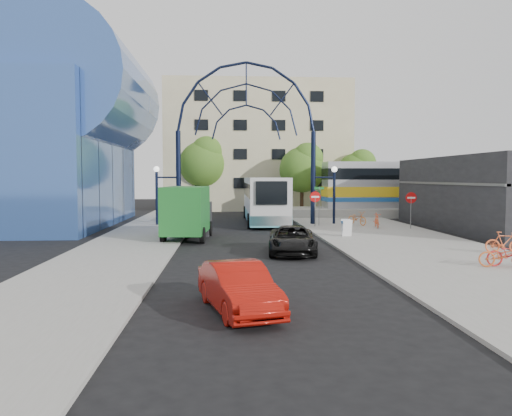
{
  "coord_description": "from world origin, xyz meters",
  "views": [
    {
      "loc": [
        -1.55,
        -23.0,
        3.62
      ],
      "look_at": [
        0.22,
        6.0,
        1.82
      ],
      "focal_mm": 35.0,
      "sensor_mm": 36.0,
      "label": 1
    }
  ],
  "objects": [
    {
      "name": "bike_far_a",
      "position": [
        9.18,
        -4.49,
        0.6
      ],
      "size": [
        1.92,
        1.07,
        0.95
      ],
      "primitive_type": "imported",
      "rotation": [
        0.0,
        0.0,
        1.32
      ],
      "color": "orange",
      "rests_on": "sidewalk_east"
    },
    {
      "name": "red_sedan",
      "position": [
        -1.21,
        -9.78,
        0.66
      ],
      "size": [
        2.39,
        4.23,
        1.32
      ],
      "primitive_type": "imported",
      "rotation": [
        0.0,
        0.0,
        0.26
      ],
      "color": "#9C1109",
      "rests_on": "ground"
    },
    {
      "name": "ground",
      "position": [
        0.0,
        0.0,
        0.0
      ],
      "size": [
        120.0,
        120.0,
        0.0
      ],
      "primitive_type": "plane",
      "color": "black",
      "rests_on": "ground"
    },
    {
      "name": "tree_north_a",
      "position": [
        6.12,
        25.93,
        4.61
      ],
      "size": [
        4.48,
        4.48,
        7.0
      ],
      "color": "#382314",
      "rests_on": "ground"
    },
    {
      "name": "green_truck",
      "position": [
        -3.74,
        6.14,
        1.54
      ],
      "size": [
        2.73,
        6.25,
        3.08
      ],
      "rotation": [
        0.0,
        0.0,
        -0.08
      ],
      "color": "black",
      "rests_on": "ground"
    },
    {
      "name": "apartment_block",
      "position": [
        2.0,
        34.97,
        7.0
      ],
      "size": [
        20.0,
        12.1,
        14.0
      ],
      "color": "#C1B286",
      "rests_on": "ground"
    },
    {
      "name": "do_not_enter_sign",
      "position": [
        11.0,
        10.0,
        1.98
      ],
      "size": [
        0.76,
        0.07,
        2.48
      ],
      "color": "slate",
      "rests_on": "sidewalk_east"
    },
    {
      "name": "train_car",
      "position": [
        20.0,
        22.0,
        2.9
      ],
      "size": [
        25.1,
        3.05,
        4.2
      ],
      "color": "#B7B7BC",
      "rests_on": "train_platform"
    },
    {
      "name": "bike_near_b",
      "position": [
        8.86,
        10.69,
        0.63
      ],
      "size": [
        0.74,
        1.76,
        1.03
      ],
      "primitive_type": "imported",
      "rotation": [
        0.0,
        0.0,
        -0.15
      ],
      "color": "#E6582E",
      "rests_on": "sidewalk_east"
    },
    {
      "name": "transit_hall",
      "position": [
        -15.3,
        15.0,
        6.7
      ],
      "size": [
        16.5,
        18.0,
        14.5
      ],
      "color": "#3457A0",
      "rests_on": "ground"
    },
    {
      "name": "gateway_arch",
      "position": [
        0.0,
        14.0,
        8.56
      ],
      "size": [
        13.64,
        0.44,
        12.1
      ],
      "color": "black",
      "rests_on": "ground"
    },
    {
      "name": "commercial_block_east",
      "position": [
        16.0,
        10.0,
        2.5
      ],
      "size": [
        6.0,
        16.0,
        5.0
      ],
      "primitive_type": "cube",
      "color": "black",
      "rests_on": "ground"
    },
    {
      "name": "sandwich_board",
      "position": [
        5.6,
        5.98,
        0.74
      ],
      "size": [
        0.55,
        0.61,
        0.99
      ],
      "color": "white",
      "rests_on": "sidewalk_east"
    },
    {
      "name": "black_suv",
      "position": [
        1.59,
        0.27,
        0.65
      ],
      "size": [
        2.65,
        4.9,
        1.31
      ],
      "primitive_type": "imported",
      "rotation": [
        0.0,
        0.0,
        -0.11
      ],
      "color": "black",
      "rests_on": "ground"
    },
    {
      "name": "tree_north_b",
      "position": [
        -3.88,
        29.93,
        5.27
      ],
      "size": [
        5.12,
        5.12,
        8.0
      ],
      "color": "#382314",
      "rests_on": "ground"
    },
    {
      "name": "tree_north_c",
      "position": [
        12.12,
        27.93,
        4.28
      ],
      "size": [
        4.16,
        4.16,
        6.5
      ],
      "color": "#382314",
      "rests_on": "ground"
    },
    {
      "name": "bike_near_a",
      "position": [
        8.07,
        12.82,
        0.62
      ],
      "size": [
        1.45,
        2.0,
        1.0
      ],
      "primitive_type": "imported",
      "rotation": [
        0.0,
        0.0,
        0.46
      ],
      "color": "orange",
      "rests_on": "sidewalk_east"
    },
    {
      "name": "street_name_sign",
      "position": [
        5.2,
        12.6,
        2.13
      ],
      "size": [
        0.7,
        0.7,
        2.8
      ],
      "color": "slate",
      "rests_on": "sidewalk_east"
    },
    {
      "name": "city_bus",
      "position": [
        1.56,
        16.64,
        1.87
      ],
      "size": [
        3.16,
        13.06,
        3.58
      ],
      "rotation": [
        0.0,
        0.0,
        -0.01
      ],
      "color": "silver",
      "rests_on": "ground"
    },
    {
      "name": "sidewalk_east",
      "position": [
        8.0,
        4.0,
        0.06
      ],
      "size": [
        8.0,
        56.0,
        0.12
      ],
      "primitive_type": "cube",
      "color": "gray",
      "rests_on": "ground"
    },
    {
      "name": "bike_far_c",
      "position": [
        9.6,
        -4.27,
        0.61
      ],
      "size": [
        1.93,
        0.83,
        0.99
      ],
      "primitive_type": "imported",
      "rotation": [
        0.0,
        0.0,
        1.48
      ],
      "color": "red",
      "rests_on": "sidewalk_east"
    },
    {
      "name": "plaza_west",
      "position": [
        -6.5,
        6.0,
        0.06
      ],
      "size": [
        5.0,
        50.0,
        0.12
      ],
      "primitive_type": "cube",
      "color": "gray",
      "rests_on": "ground"
    },
    {
      "name": "bike_far_b",
      "position": [
        11.22,
        -1.05,
        0.62
      ],
      "size": [
        1.74,
        0.91,
        1.0
      ],
      "primitive_type": "imported",
      "rotation": [
        0.0,
        0.0,
        1.3
      ],
      "color": "orange",
      "rests_on": "sidewalk_east"
    },
    {
      "name": "stop_sign",
      "position": [
        4.8,
        12.0,
        1.99
      ],
      "size": [
        0.8,
        0.07,
        2.5
      ],
      "color": "slate",
      "rests_on": "sidewalk_east"
    },
    {
      "name": "train_platform",
      "position": [
        20.0,
        22.0,
        0.4
      ],
      "size": [
        32.0,
        5.0,
        0.8
      ],
      "primitive_type": "cube",
      "color": "gray",
      "rests_on": "ground"
    }
  ]
}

